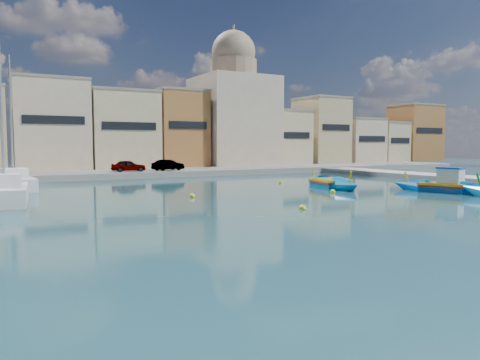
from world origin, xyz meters
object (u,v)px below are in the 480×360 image
object	(u,v)px
luzzu_blue_cabin	(444,187)
yacht_north	(11,183)
yacht_midnorth	(6,193)
church_block	(234,108)
luzzu_green	(330,184)

from	to	relation	value
luzzu_blue_cabin	yacht_north	size ratio (longest dim) A/B	0.73
luzzu_blue_cabin	yacht_midnorth	distance (m)	29.60
church_block	luzzu_blue_cabin	size ratio (longest dim) A/B	2.38
yacht_midnorth	luzzu_blue_cabin	bearing A→B (deg)	-19.05
church_block	luzzu_green	world-z (taller)	church_block
church_block	yacht_midnorth	distance (m)	39.90
yacht_north	yacht_midnorth	xyz separation A→B (m)	(-0.70, -8.78, 0.03)
church_block	yacht_north	bearing A→B (deg)	-149.75
yacht_north	luzzu_green	bearing A→B (deg)	-28.03
yacht_north	yacht_midnorth	world-z (taller)	yacht_midnorth
luzzu_green	yacht_north	xyz separation A→B (m)	(-22.24, 11.84, 0.16)
church_block	luzzu_blue_cabin	xyz separation A→B (m)	(-1.57, -35.27, -8.07)
luzzu_blue_cabin	yacht_north	bearing A→B (deg)	145.93
luzzu_green	luzzu_blue_cabin	bearing A→B (deg)	-52.69
luzzu_green	yacht_midnorth	distance (m)	23.14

